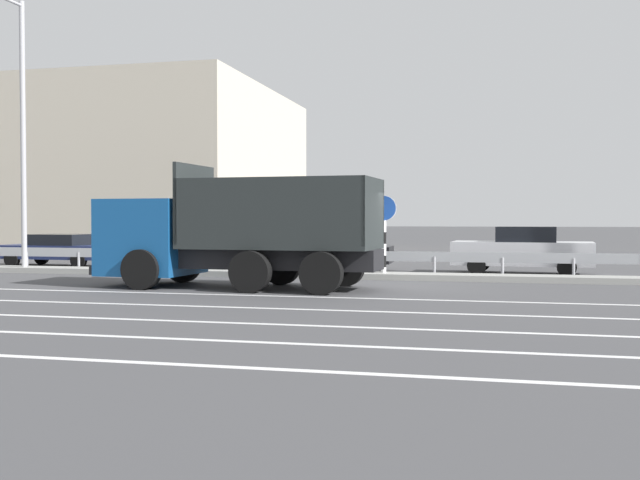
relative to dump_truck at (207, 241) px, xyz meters
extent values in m
plane|color=#424244|center=(4.51, 1.51, -1.22)|extent=(320.00, 320.00, 0.00)
cube|color=silver|center=(0.95, -1.84, -1.22)|extent=(61.42, 0.16, 0.01)
cube|color=silver|center=(0.95, -4.20, -1.22)|extent=(61.42, 0.16, 0.01)
cube|color=silver|center=(0.95, -6.37, -1.22)|extent=(61.42, 0.16, 0.01)
cube|color=silver|center=(0.95, -8.21, -1.22)|extent=(61.42, 0.16, 0.01)
cube|color=gray|center=(4.51, 3.79, -1.13)|extent=(33.78, 1.10, 0.18)
cube|color=#9EA0A5|center=(4.51, 5.16, -0.60)|extent=(61.42, 0.04, 0.32)
cylinder|color=#ADADB2|center=(-9.12, 5.16, -0.91)|extent=(0.09, 0.09, 0.62)
cylinder|color=#ADADB2|center=(-7.02, 5.16, -0.91)|extent=(0.09, 0.09, 0.62)
cylinder|color=#ADADB2|center=(-4.93, 5.16, -0.91)|extent=(0.09, 0.09, 0.62)
cylinder|color=#ADADB2|center=(-2.83, 5.16, -0.91)|extent=(0.09, 0.09, 0.62)
cylinder|color=#ADADB2|center=(-0.73, 5.16, -0.91)|extent=(0.09, 0.09, 0.62)
cylinder|color=#ADADB2|center=(1.37, 5.16, -0.91)|extent=(0.09, 0.09, 0.62)
cylinder|color=#ADADB2|center=(3.46, 5.16, -0.91)|extent=(0.09, 0.09, 0.62)
cylinder|color=#ADADB2|center=(5.56, 5.16, -0.91)|extent=(0.09, 0.09, 0.62)
cylinder|color=#ADADB2|center=(7.66, 5.16, -0.91)|extent=(0.09, 0.09, 0.62)
cylinder|color=#ADADB2|center=(9.76, 5.16, -0.91)|extent=(0.09, 0.09, 0.62)
cube|color=#144C8C|center=(-1.64, 0.07, 0.10)|extent=(2.32, 2.49, 2.03)
cube|color=black|center=(-2.76, 0.11, 0.45)|extent=(0.11, 2.07, 0.77)
cube|color=black|center=(-2.80, 0.11, -0.75)|extent=(0.20, 2.36, 0.24)
cube|color=black|center=(2.07, -0.08, -0.44)|extent=(5.24, 1.53, 0.53)
cube|color=#232828|center=(2.07, -0.08, -0.11)|extent=(5.07, 2.51, 0.12)
cube|color=#232828|center=(2.02, -1.19, 0.79)|extent=(4.98, 0.30, 1.68)
cube|color=#232828|center=(2.11, 1.02, 0.79)|extent=(4.98, 0.30, 1.68)
cube|color=#232828|center=(-0.37, 0.02, 1.00)|extent=(0.19, 2.31, 2.10)
cube|color=#232828|center=(4.50, -0.19, 0.79)|extent=(0.19, 2.31, 1.68)
cylinder|color=black|center=(-1.35, -1.12, -0.70)|extent=(1.05, 0.36, 1.04)
cylinder|color=black|center=(-1.26, 1.23, -0.70)|extent=(1.05, 0.36, 1.04)
cylinder|color=black|center=(1.63, -1.24, -0.70)|extent=(1.05, 0.36, 1.04)
cylinder|color=black|center=(1.73, 1.11, -0.70)|extent=(1.05, 0.36, 1.04)
cylinder|color=black|center=(3.44, -1.32, -0.70)|extent=(1.05, 0.36, 1.04)
cylinder|color=black|center=(3.54, 1.03, -0.70)|extent=(1.05, 0.36, 1.04)
cylinder|color=white|center=(4.15, 3.79, -1.05)|extent=(0.16, 0.16, 0.35)
cylinder|color=black|center=(4.15, 3.79, -0.69)|extent=(0.16, 0.16, 0.35)
cylinder|color=white|center=(4.15, 3.79, -0.34)|extent=(0.16, 0.16, 0.35)
cylinder|color=black|center=(4.15, 3.79, 0.02)|extent=(0.16, 0.16, 0.35)
cylinder|color=white|center=(4.15, 3.79, 0.37)|extent=(0.16, 0.16, 0.35)
cylinder|color=#1E4CB2|center=(4.15, 3.79, 0.92)|extent=(0.74, 0.03, 0.74)
cylinder|color=white|center=(4.15, 3.79, 0.92)|extent=(0.80, 0.02, 0.80)
cylinder|color=#ADADB2|center=(-8.16, 3.66, 3.36)|extent=(0.18, 0.18, 9.16)
cube|color=navy|center=(-8.86, 6.79, -0.66)|extent=(4.83, 2.09, 0.52)
cube|color=black|center=(-8.72, 6.79, -0.20)|extent=(2.08, 1.71, 0.42)
cylinder|color=black|center=(-10.38, 6.03, -0.92)|extent=(0.61, 0.24, 0.60)
cylinder|color=black|center=(-10.28, 7.74, -0.92)|extent=(0.61, 0.24, 0.60)
cylinder|color=black|center=(-7.45, 5.85, -0.92)|extent=(0.61, 0.24, 0.60)
cylinder|color=black|center=(-7.35, 7.56, -0.92)|extent=(0.61, 0.24, 0.60)
cube|color=silver|center=(-3.63, 7.24, -0.61)|extent=(4.19, 2.00, 0.63)
cube|color=black|center=(-3.75, 7.23, 0.00)|extent=(1.82, 1.60, 0.59)
cylinder|color=black|center=(-2.44, 8.13, -0.92)|extent=(0.62, 0.25, 0.60)
cylinder|color=black|center=(-2.31, 6.56, -0.92)|extent=(0.62, 0.25, 0.60)
cylinder|color=black|center=(-4.95, 7.91, -0.92)|extent=(0.62, 0.25, 0.60)
cylinder|color=black|center=(-4.81, 6.34, -0.92)|extent=(0.62, 0.25, 0.60)
cube|color=black|center=(1.73, 6.75, -0.64)|extent=(4.53, 1.87, 0.57)
cube|color=black|center=(1.59, 6.75, -0.05)|extent=(1.93, 1.56, 0.59)
cylinder|color=black|center=(3.08, 7.61, -0.92)|extent=(0.61, 0.22, 0.60)
cylinder|color=black|center=(3.14, 6.01, -0.92)|extent=(0.61, 0.22, 0.60)
cylinder|color=black|center=(0.31, 7.50, -0.92)|extent=(0.61, 0.22, 0.60)
cylinder|color=black|center=(0.38, 5.89, -0.92)|extent=(0.61, 0.22, 0.60)
cube|color=silver|center=(8.28, 6.81, -0.54)|extent=(4.58, 2.03, 0.77)
cube|color=black|center=(8.41, 6.80, 0.09)|extent=(1.97, 1.66, 0.50)
cylinder|color=black|center=(6.84, 6.05, -0.92)|extent=(0.61, 0.24, 0.60)
cylinder|color=black|center=(6.94, 7.72, -0.92)|extent=(0.61, 0.24, 0.60)
cylinder|color=black|center=(9.62, 5.89, -0.92)|extent=(0.61, 0.24, 0.60)
cylinder|color=black|center=(9.71, 7.56, -0.92)|extent=(0.61, 0.24, 0.60)
cube|color=beige|center=(-10.98, 21.27, 3.31)|extent=(12.02, 15.86, 9.06)
camera|label=1|loc=(7.64, -18.64, 0.60)|focal=42.00mm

